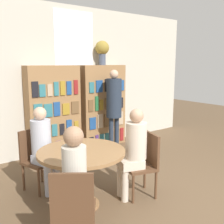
# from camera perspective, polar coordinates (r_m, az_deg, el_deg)

# --- Properties ---
(ground_plane) EXTENTS (16.00, 16.00, 0.00)m
(ground_plane) POSITION_cam_1_polar(r_m,az_deg,el_deg) (3.63, 21.42, -20.79)
(ground_plane) COLOR brown
(wall_back) EXTENTS (6.40, 0.07, 3.00)m
(wall_back) POSITION_cam_1_polar(r_m,az_deg,el_deg) (5.67, -8.17, 7.04)
(wall_back) COLOR beige
(wall_back) RESTS_ON ground_plane
(bookshelf_left) EXTENTS (1.06, 0.34, 1.80)m
(bookshelf_left) POSITION_cam_1_polar(r_m,az_deg,el_deg) (5.31, -12.57, 0.04)
(bookshelf_left) COLOR olive
(bookshelf_left) RESTS_ON ground_plane
(bookshelf_right) EXTENTS (1.06, 0.34, 1.80)m
(bookshelf_right) POSITION_cam_1_polar(r_m,az_deg,el_deg) (5.88, -2.05, 1.31)
(bookshelf_right) COLOR olive
(bookshelf_right) RESTS_ON ground_plane
(flower_vase) EXTENTS (0.30, 0.30, 0.52)m
(flower_vase) POSITION_cam_1_polar(r_m,az_deg,el_deg) (5.81, -2.15, 13.40)
(flower_vase) COLOR #475166
(flower_vase) RESTS_ON bookshelf_right
(reading_table) EXTENTS (1.12, 1.12, 0.76)m
(reading_table) POSITION_cam_1_polar(r_m,az_deg,el_deg) (3.42, -6.61, -10.51)
(reading_table) COLOR olive
(reading_table) RESTS_ON ground_plane
(chair_near_camera) EXTENTS (0.56, 0.56, 0.89)m
(chair_near_camera) POSITION_cam_1_polar(r_m,az_deg,el_deg) (2.67, -8.35, -19.93)
(chair_near_camera) COLOR brown
(chair_near_camera) RESTS_ON ground_plane
(chair_left_side) EXTENTS (0.51, 0.51, 0.89)m
(chair_left_side) POSITION_cam_1_polar(r_m,az_deg,el_deg) (4.08, -16.25, -9.19)
(chair_left_side) COLOR brown
(chair_left_side) RESTS_ON ground_plane
(chair_far_side) EXTENTS (0.50, 0.50, 0.89)m
(chair_far_side) POSITION_cam_1_polar(r_m,az_deg,el_deg) (3.75, 7.14, -10.59)
(chair_far_side) COLOR brown
(chair_far_side) RESTS_ON ground_plane
(seated_reader_left) EXTENTS (0.37, 0.41, 1.25)m
(seated_reader_left) POSITION_cam_1_polar(r_m,az_deg,el_deg) (3.88, -14.75, -6.75)
(seated_reader_left) COLOR #B2B7C6
(seated_reader_left) RESTS_ON ground_plane
(seated_reader_right) EXTENTS (0.42, 0.37, 1.25)m
(seated_reader_right) POSITION_cam_1_polar(r_m,az_deg,el_deg) (3.61, 4.70, -7.69)
(seated_reader_right) COLOR beige
(seated_reader_right) RESTS_ON ground_plane
(seated_reader_back) EXTENTS (0.38, 0.40, 1.26)m
(seated_reader_back) POSITION_cam_1_polar(r_m,az_deg,el_deg) (2.73, -8.01, -14.05)
(seated_reader_back) COLOR beige
(seated_reader_back) RESTS_ON ground_plane
(librarian_standing) EXTENTS (0.32, 0.59, 1.72)m
(librarian_standing) POSITION_cam_1_polar(r_m,az_deg,el_deg) (5.42, 0.42, 2.20)
(librarian_standing) COLOR #232D3D
(librarian_standing) RESTS_ON ground_plane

